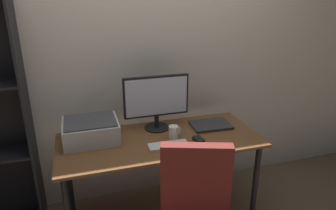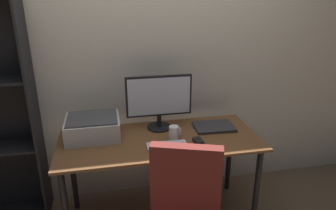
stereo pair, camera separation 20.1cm
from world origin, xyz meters
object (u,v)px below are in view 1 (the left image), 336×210
at_px(coffee_mug, 174,132).
at_px(printer, 91,130).
at_px(monitor, 156,99).
at_px(keyboard, 169,145).
at_px(mouse, 199,140).
at_px(desk, 160,149).
at_px(laptop, 211,125).

xyz_separation_m(coffee_mug, printer, (-0.60, 0.15, 0.03)).
relative_size(monitor, coffee_mug, 5.28).
bearing_deg(keyboard, mouse, 2.52).
distance_m(monitor, printer, 0.55).
height_order(desk, monitor, monitor).
distance_m(monitor, mouse, 0.46).
xyz_separation_m(desk, printer, (-0.49, 0.13, 0.17)).
bearing_deg(laptop, coffee_mug, -159.10).
xyz_separation_m(laptop, printer, (-0.96, 0.03, 0.07)).
bearing_deg(coffee_mug, keyboard, -122.99).
height_order(monitor, keyboard, monitor).
bearing_deg(keyboard, printer, 154.12).
distance_m(desk, printer, 0.54).
distance_m(keyboard, mouse, 0.23).
relative_size(keyboard, printer, 0.72).
distance_m(monitor, laptop, 0.51).
bearing_deg(mouse, desk, 147.32).
distance_m(desk, coffee_mug, 0.18).
relative_size(desk, coffee_mug, 15.29).
height_order(mouse, coffee_mug, coffee_mug).
relative_size(desk, laptop, 4.74).
height_order(desk, coffee_mug, coffee_mug).
relative_size(coffee_mug, laptop, 0.31).
height_order(mouse, printer, printer).
relative_size(keyboard, coffee_mug, 2.92).
bearing_deg(mouse, monitor, 120.05).
xyz_separation_m(monitor, keyboard, (-0.00, -0.33, -0.24)).
xyz_separation_m(monitor, mouse, (0.23, -0.33, -0.23)).
relative_size(monitor, keyboard, 1.81).
relative_size(monitor, laptop, 1.64).
distance_m(monitor, keyboard, 0.41).
distance_m(desk, keyboard, 0.17).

